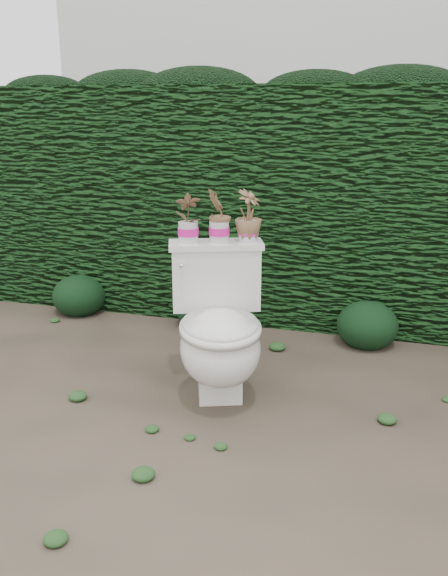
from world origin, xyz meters
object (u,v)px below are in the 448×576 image
(potted_plant_center, at_px, (219,217))
(toilet, at_px, (219,332))
(potted_plant_right, at_px, (248,217))
(potted_plant_left, at_px, (188,219))

(potted_plant_center, bearing_deg, toilet, 12.03)
(toilet, xyz_separation_m, potted_plant_center, (-0.07, 0.23, 0.55))
(potted_plant_right, bearing_deg, toilet, -179.67)
(toilet, distance_m, potted_plant_right, 0.62)
(toilet, distance_m, potted_plant_center, 0.60)
(potted_plant_left, relative_size, potted_plant_right, 0.96)
(toilet, xyz_separation_m, potted_plant_left, (-0.22, 0.17, 0.55))
(toilet, relative_size, potted_plant_right, 3.06)
(potted_plant_center, relative_size, potted_plant_right, 1.03)
(potted_plant_right, bearing_deg, potted_plant_left, 126.19)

